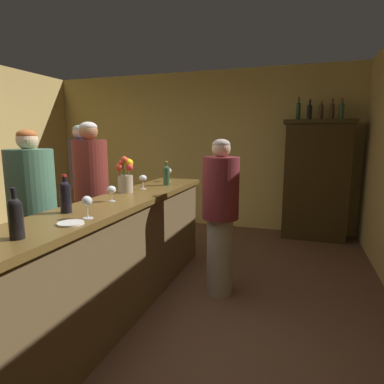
{
  "coord_description": "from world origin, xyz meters",
  "views": [
    {
      "loc": [
        1.8,
        -2.23,
        1.56
      ],
      "look_at": [
        0.92,
        0.41,
        1.08
      ],
      "focal_mm": 30.08,
      "sensor_mm": 36.0,
      "label": 1
    }
  ],
  "objects_px": {
    "wine_bottle_merlot": "(16,216)",
    "display_bottle_midleft": "(309,111)",
    "wine_glass_rear": "(143,179)",
    "display_bottle_midright": "(332,110)",
    "display_cabinet": "(315,178)",
    "display_bottle_left": "(298,110)",
    "display_bottle_center": "(321,111)",
    "patron_near_entrance": "(83,180)",
    "wine_bottle_pinot": "(65,195)",
    "bar_counter": "(117,257)",
    "patron_in_grey": "(92,194)",
    "flower_arrangement": "(125,176)",
    "wine_glass_front": "(111,190)",
    "bartender": "(220,212)",
    "patron_in_navy": "(34,217)",
    "wine_bottle_syrah": "(166,174)",
    "wine_glass_spare": "(87,202)",
    "wine_glass_mid": "(169,171)",
    "display_bottle_right": "(342,110)",
    "cheese_plate": "(71,223)"
  },
  "relations": [
    {
      "from": "wine_bottle_merlot",
      "to": "display_bottle_midleft",
      "type": "bearing_deg",
      "value": 68.92
    },
    {
      "from": "wine_glass_rear",
      "to": "display_bottle_midright",
      "type": "relative_size",
      "value": 0.5
    },
    {
      "from": "display_cabinet",
      "to": "display_bottle_left",
      "type": "relative_size",
      "value": 5.31
    },
    {
      "from": "display_bottle_center",
      "to": "patron_near_entrance",
      "type": "height_order",
      "value": "display_bottle_center"
    },
    {
      "from": "wine_bottle_pinot",
      "to": "bar_counter",
      "type": "bearing_deg",
      "value": 79.22
    },
    {
      "from": "patron_in_grey",
      "to": "flower_arrangement",
      "type": "bearing_deg",
      "value": 35.06
    },
    {
      "from": "wine_glass_front",
      "to": "bartender",
      "type": "height_order",
      "value": "bartender"
    },
    {
      "from": "flower_arrangement",
      "to": "patron_in_navy",
      "type": "distance_m",
      "value": 0.89
    },
    {
      "from": "wine_glass_front",
      "to": "display_bottle_midright",
      "type": "distance_m",
      "value": 3.56
    },
    {
      "from": "display_bottle_center",
      "to": "flower_arrangement",
      "type": "bearing_deg",
      "value": -127.66
    },
    {
      "from": "bar_counter",
      "to": "patron_in_grey",
      "type": "relative_size",
      "value": 1.85
    },
    {
      "from": "wine_bottle_pinot",
      "to": "display_bottle_left",
      "type": "distance_m",
      "value": 3.77
    },
    {
      "from": "wine_bottle_merlot",
      "to": "wine_bottle_syrah",
      "type": "distance_m",
      "value": 2.07
    },
    {
      "from": "display_bottle_center",
      "to": "display_bottle_midright",
      "type": "height_order",
      "value": "display_bottle_midright"
    },
    {
      "from": "bar_counter",
      "to": "bartender",
      "type": "bearing_deg",
      "value": 38.87
    },
    {
      "from": "wine_bottle_merlot",
      "to": "wine_glass_spare",
      "type": "height_order",
      "value": "wine_bottle_merlot"
    },
    {
      "from": "wine_bottle_pinot",
      "to": "wine_glass_mid",
      "type": "height_order",
      "value": "wine_bottle_pinot"
    },
    {
      "from": "wine_glass_front",
      "to": "flower_arrangement",
      "type": "distance_m",
      "value": 0.47
    },
    {
      "from": "display_bottle_right",
      "to": "patron_in_grey",
      "type": "xyz_separation_m",
      "value": [
        -2.68,
        -2.27,
        -1.0
      ]
    },
    {
      "from": "cheese_plate",
      "to": "bar_counter",
      "type": "bearing_deg",
      "value": 101.19
    },
    {
      "from": "display_bottle_midleft",
      "to": "patron_in_navy",
      "type": "distance_m",
      "value": 3.97
    },
    {
      "from": "flower_arrangement",
      "to": "wine_glass_spare",
      "type": "bearing_deg",
      "value": -73.96
    },
    {
      "from": "wine_bottle_pinot",
      "to": "display_bottle_left",
      "type": "xyz_separation_m",
      "value": [
        1.52,
        3.35,
        0.81
      ]
    },
    {
      "from": "bar_counter",
      "to": "wine_glass_front",
      "type": "xyz_separation_m",
      "value": [
        -0.01,
        -0.02,
        0.6
      ]
    },
    {
      "from": "bar_counter",
      "to": "display_cabinet",
      "type": "xyz_separation_m",
      "value": [
        1.74,
        2.87,
        0.43
      ]
    },
    {
      "from": "wine_glass_mid",
      "to": "wine_glass_rear",
      "type": "bearing_deg",
      "value": -92.36
    },
    {
      "from": "bar_counter",
      "to": "wine_glass_front",
      "type": "height_order",
      "value": "wine_glass_front"
    },
    {
      "from": "wine_bottle_pinot",
      "to": "wine_glass_front",
      "type": "distance_m",
      "value": 0.48
    },
    {
      "from": "wine_bottle_merlot",
      "to": "wine_glass_rear",
      "type": "bearing_deg",
      "value": 94.43
    },
    {
      "from": "cheese_plate",
      "to": "display_bottle_center",
      "type": "xyz_separation_m",
      "value": [
        1.6,
        3.6,
        0.92
      ]
    },
    {
      "from": "wine_bottle_syrah",
      "to": "display_bottle_right",
      "type": "bearing_deg",
      "value": 43.62
    },
    {
      "from": "wine_glass_spare",
      "to": "patron_in_navy",
      "type": "distance_m",
      "value": 0.94
    },
    {
      "from": "wine_bottle_merlot",
      "to": "display_bottle_midleft",
      "type": "relative_size",
      "value": 0.92
    },
    {
      "from": "wine_glass_rear",
      "to": "display_bottle_center",
      "type": "height_order",
      "value": "display_bottle_center"
    },
    {
      "from": "wine_bottle_merlot",
      "to": "patron_in_grey",
      "type": "relative_size",
      "value": 0.16
    },
    {
      "from": "wine_bottle_pinot",
      "to": "flower_arrangement",
      "type": "height_order",
      "value": "flower_arrangement"
    },
    {
      "from": "wine_glass_mid",
      "to": "wine_glass_spare",
      "type": "relative_size",
      "value": 1.08
    },
    {
      "from": "wine_bottle_syrah",
      "to": "bartender",
      "type": "height_order",
      "value": "bartender"
    },
    {
      "from": "wine_bottle_merlot",
      "to": "wine_bottle_syrah",
      "type": "bearing_deg",
      "value": 90.21
    },
    {
      "from": "cheese_plate",
      "to": "patron_in_grey",
      "type": "xyz_separation_m",
      "value": [
        -0.8,
        1.33,
        -0.08
      ]
    },
    {
      "from": "wine_glass_front",
      "to": "wine_glass_mid",
      "type": "bearing_deg",
      "value": 91.03
    },
    {
      "from": "display_cabinet",
      "to": "wine_glass_front",
      "type": "relative_size",
      "value": 13.59
    },
    {
      "from": "wine_glass_mid",
      "to": "bartender",
      "type": "relative_size",
      "value": 0.11
    },
    {
      "from": "wine_glass_front",
      "to": "wine_glass_rear",
      "type": "distance_m",
      "value": 0.68
    },
    {
      "from": "wine_bottle_syrah",
      "to": "wine_glass_rear",
      "type": "bearing_deg",
      "value": -110.71
    },
    {
      "from": "wine_glass_front",
      "to": "wine_glass_rear",
      "type": "xyz_separation_m",
      "value": [
        -0.05,
        0.68,
        0.01
      ]
    },
    {
      "from": "wine_glass_spare",
      "to": "display_bottle_center",
      "type": "distance_m",
      "value": 3.88
    },
    {
      "from": "wine_glass_mid",
      "to": "flower_arrangement",
      "type": "relative_size",
      "value": 0.46
    },
    {
      "from": "wine_glass_rear",
      "to": "display_bottle_center",
      "type": "relative_size",
      "value": 0.53
    },
    {
      "from": "wine_bottle_merlot",
      "to": "patron_in_grey",
      "type": "xyz_separation_m",
      "value": [
        -0.73,
        1.67,
        -0.2
      ]
    }
  ]
}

